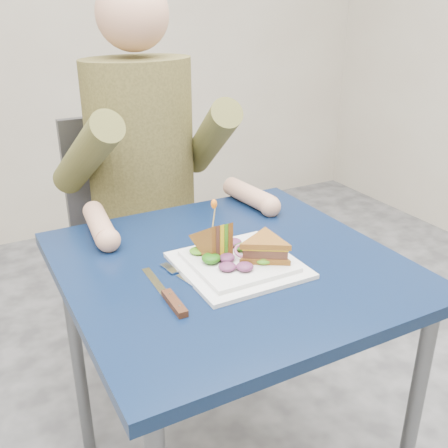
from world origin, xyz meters
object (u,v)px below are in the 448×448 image
diner (142,132)px  sandwich_flat (265,249)px  table (230,291)px  sandwich_upright (214,242)px  fork (186,280)px  knife (171,299)px  chair (137,230)px  plate (238,264)px

diner → sandwich_flat: (0.06, -0.62, -0.14)m
table → sandwich_upright: sandwich_upright is taller
fork → knife: knife is taller
diner → sandwich_flat: size_ratio=4.13×
table → chair: (0.00, 0.68, -0.11)m
diner → plate: size_ratio=2.87×
fork → sandwich_flat: bearing=-7.1°
chair → sandwich_flat: 0.78m
plate → sandwich_upright: bearing=130.0°
diner → knife: bearing=-106.1°
chair → sandwich_upright: (-0.04, -0.67, 0.24)m
sandwich_upright → plate: bearing=-50.0°
diner → knife: 0.71m
chair → plate: 0.74m
chair → sandwich_upright: 0.71m
table → diner: size_ratio=1.01×
chair → plate: chair is taller
sandwich_upright → sandwich_flat: bearing=-37.0°
sandwich_flat → fork: size_ratio=1.01×
table → sandwich_upright: 0.14m
table → fork: fork is taller
diner → fork: size_ratio=4.18×
fork → knife: bearing=-135.9°
diner → sandwich_upright: diner is taller
chair → diner: bearing=-90.0°
sandwich_flat → sandwich_upright: (-0.09, 0.07, 0.01)m
plate → fork: size_ratio=1.46×
fork → knife: size_ratio=0.81×
table → knife: bearing=-153.3°
plate → fork: bearing=-179.2°
chair → diner: diner is taller
sandwich_upright → fork: size_ratio=0.68×
sandwich_flat → knife: (-0.25, -0.04, -0.04)m
table → diner: 0.62m
knife → plate: bearing=17.9°
chair → fork: 0.75m
plate → knife: 0.20m
fork → table: bearing=15.6°
diner → sandwich_flat: bearing=-84.8°
diner → knife: size_ratio=3.36×
fork → knife: (-0.06, -0.06, 0.00)m
sandwich_flat → diner: bearing=95.2°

